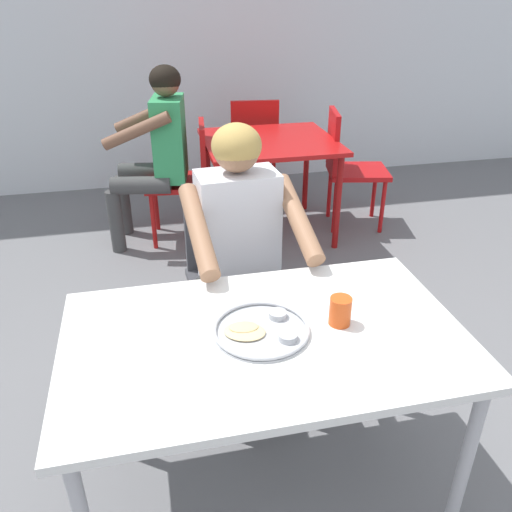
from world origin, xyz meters
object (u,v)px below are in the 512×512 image
object	(u,v)px
table_background_red	(269,151)
patron_background	(157,143)
chair_foreground	(233,262)
chair_red_left	(187,174)
table_foreground	(265,352)
drinking_cup	(340,310)
diner_foreground	(244,244)
chair_red_far	(254,144)
thali_tray	(261,329)
chair_red_right	(347,162)

from	to	relation	value
table_background_red	patron_background	distance (m)	0.79
chair_foreground	chair_red_left	world-z (taller)	chair_foreground
chair_red_left	patron_background	bearing A→B (deg)	-173.56
table_foreground	patron_background	world-z (taller)	patron_background
table_background_red	chair_red_left	xyz separation A→B (m)	(-0.59, 0.04, -0.14)
drinking_cup	diner_foreground	xyz separation A→B (m)	(-0.20, 0.62, -0.04)
diner_foreground	patron_background	bearing A→B (deg)	99.79
table_foreground	diner_foreground	size ratio (longest dim) A/B	1.05
diner_foreground	table_background_red	bearing A→B (deg)	72.35
chair_foreground	chair_red_left	xyz separation A→B (m)	(-0.07, 1.41, -0.03)
chair_red_far	drinking_cup	bearing A→B (deg)	-96.75
chair_foreground	chair_red_left	distance (m)	1.42
chair_foreground	chair_red_left	bearing A→B (deg)	92.93
table_foreground	chair_red_far	size ratio (longest dim) A/B	1.46
drinking_cup	diner_foreground	size ratio (longest dim) A/B	0.08
drinking_cup	chair_red_left	xyz separation A→B (m)	(-0.28, 2.25, -0.28)
table_foreground	chair_foreground	bearing A→B (deg)	87.04
chair_red_left	thali_tray	bearing A→B (deg)	-89.50
chair_foreground	diner_foreground	size ratio (longest dim) A/B	0.74
table_foreground	chair_red_right	world-z (taller)	chair_red_right
chair_foreground	table_background_red	xyz separation A→B (m)	(0.52, 1.38, 0.11)
chair_foreground	chair_red_far	bearing A→B (deg)	74.92
chair_foreground	chair_red_far	size ratio (longest dim) A/B	1.03
table_foreground	diner_foreground	world-z (taller)	diner_foreground
chair_red_left	patron_background	xyz separation A→B (m)	(-0.19, -0.02, 0.24)
chair_red_left	patron_background	world-z (taller)	patron_background
chair_red_left	patron_background	size ratio (longest dim) A/B	0.69
thali_tray	chair_red_left	size ratio (longest dim) A/B	0.36
thali_tray	drinking_cup	distance (m)	0.26
table_foreground	drinking_cup	world-z (taller)	drinking_cup
patron_background	table_background_red	bearing A→B (deg)	-1.12
chair_red_far	table_foreground	bearing A→B (deg)	-101.61
chair_foreground	table_background_red	world-z (taller)	chair_foreground
table_background_red	drinking_cup	bearing A→B (deg)	-98.03
table_background_red	chair_red_right	xyz separation A→B (m)	(0.60, 0.00, -0.13)
chair_red_right	chair_red_far	xyz separation A→B (m)	(-0.58, 0.66, -0.00)
table_foreground	chair_red_far	distance (m)	2.95
drinking_cup	table_background_red	bearing A→B (deg)	81.97
thali_tray	table_foreground	bearing A→B (deg)	-56.79
diner_foreground	thali_tray	bearing A→B (deg)	-96.05
table_background_red	chair_red_far	distance (m)	0.67
thali_tray	chair_foreground	world-z (taller)	chair_foreground
chair_red_right	patron_background	world-z (taller)	patron_background
chair_red_left	chair_foreground	bearing A→B (deg)	-87.07
thali_tray	table_background_red	size ratio (longest dim) A/B	0.34
thali_tray	chair_red_left	distance (m)	2.26
drinking_cup	diner_foreground	world-z (taller)	diner_foreground
diner_foreground	chair_red_right	xyz separation A→B (m)	(1.11, 1.60, -0.23)
diner_foreground	table_background_red	xyz separation A→B (m)	(0.51, 1.60, -0.10)
drinking_cup	patron_background	distance (m)	2.28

